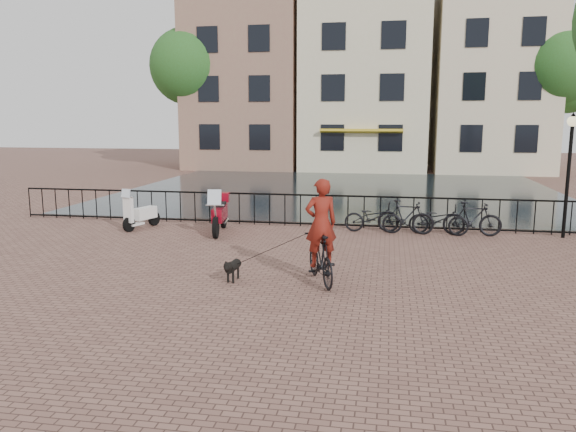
% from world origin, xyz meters
% --- Properties ---
extents(ground, '(100.00, 100.00, 0.00)m').
position_xyz_m(ground, '(0.00, 0.00, 0.00)').
color(ground, brown).
rests_on(ground, ground).
extents(canal_water, '(20.00, 20.00, 0.00)m').
position_xyz_m(canal_water, '(0.00, 17.30, 0.00)').
color(canal_water, black).
rests_on(canal_water, ground).
extents(railing, '(20.00, 0.05, 1.02)m').
position_xyz_m(railing, '(0.00, 8.00, 0.50)').
color(railing, black).
rests_on(railing, ground).
extents(canal_house_left, '(7.50, 9.00, 12.80)m').
position_xyz_m(canal_house_left, '(-7.50, 30.00, 6.40)').
color(canal_house_left, '#8A5F50').
rests_on(canal_house_left, ground).
extents(canal_house_mid, '(8.00, 9.50, 11.80)m').
position_xyz_m(canal_house_mid, '(0.50, 30.00, 5.90)').
color(canal_house_mid, beige).
rests_on(canal_house_mid, ground).
extents(canal_house_right, '(7.00, 9.00, 13.30)m').
position_xyz_m(canal_house_right, '(8.50, 30.00, 6.65)').
color(canal_house_right, beige).
rests_on(canal_house_right, ground).
extents(tree_far_left, '(5.04, 5.04, 9.27)m').
position_xyz_m(tree_far_left, '(-11.00, 27.00, 6.73)').
color(tree_far_left, black).
rests_on(tree_far_left, ground).
extents(tree_far_right, '(4.76, 4.76, 8.76)m').
position_xyz_m(tree_far_right, '(12.00, 27.00, 6.35)').
color(tree_far_right, black).
rests_on(tree_far_right, ground).
extents(lamp_post, '(0.30, 0.30, 3.45)m').
position_xyz_m(lamp_post, '(7.20, 7.60, 2.38)').
color(lamp_post, black).
rests_on(lamp_post, ground).
extents(cyclist, '(1.19, 1.93, 2.55)m').
position_xyz_m(cyclist, '(0.88, 1.91, 0.97)').
color(cyclist, black).
rests_on(cyclist, ground).
extents(dog, '(0.28, 0.75, 0.50)m').
position_xyz_m(dog, '(-0.95, 1.75, 0.25)').
color(dog, black).
rests_on(dog, ground).
extents(motorcycle, '(0.76, 2.07, 1.44)m').
position_xyz_m(motorcycle, '(-2.70, 6.51, 0.72)').
color(motorcycle, maroon).
rests_on(motorcycle, ground).
extents(scooter, '(0.82, 1.50, 1.34)m').
position_xyz_m(scooter, '(-5.28, 6.72, 0.67)').
color(scooter, white).
rests_on(scooter, ground).
extents(parked_bike_0, '(1.75, 0.69, 0.90)m').
position_xyz_m(parked_bike_0, '(1.80, 7.40, 0.45)').
color(parked_bike_0, black).
rests_on(parked_bike_0, ground).
extents(parked_bike_1, '(1.72, 0.74, 1.00)m').
position_xyz_m(parked_bike_1, '(2.75, 7.40, 0.50)').
color(parked_bike_1, black).
rests_on(parked_bike_1, ground).
extents(parked_bike_2, '(1.78, 0.83, 0.90)m').
position_xyz_m(parked_bike_2, '(3.70, 7.40, 0.45)').
color(parked_bike_2, black).
rests_on(parked_bike_2, ground).
extents(parked_bike_3, '(1.67, 0.51, 1.00)m').
position_xyz_m(parked_bike_3, '(4.65, 7.40, 0.50)').
color(parked_bike_3, black).
rests_on(parked_bike_3, ground).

